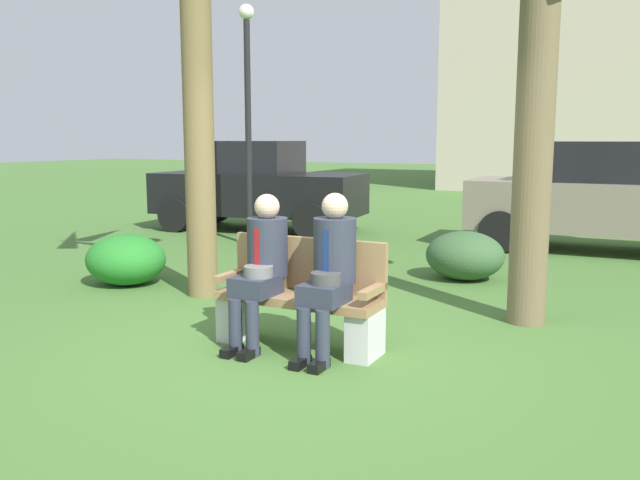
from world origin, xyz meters
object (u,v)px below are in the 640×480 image
object	(u,v)px
park_bench	(301,299)
street_lamp	(248,101)
building_backdrop	(638,31)
seated_man_right	(330,267)
parked_car_far	(599,197)
shrub_near_bench	(465,256)
seated_man_left	(262,262)
parked_car_near	(257,186)
palm_tree_short	(540,2)
shrub_mid_lawn	(126,260)

from	to	relation	value
park_bench	street_lamp	size ratio (longest dim) A/B	0.37
park_bench	building_backdrop	bearing A→B (deg)	85.23
park_bench	seated_man_right	bearing A→B (deg)	-21.16
park_bench	seated_man_right	size ratio (longest dim) A/B	1.08
parked_car_far	street_lamp	size ratio (longest dim) A/B	1.04
street_lamp	shrub_near_bench	bearing A→B (deg)	-16.10
seated_man_left	parked_car_far	distance (m)	6.71
seated_man_right	parked_car_far	xyz separation A→B (m)	(1.51, 6.36, 0.11)
park_bench	parked_car_near	size ratio (longest dim) A/B	0.35
seated_man_left	parked_car_near	distance (m)	7.19
palm_tree_short	building_backdrop	size ratio (longest dim) A/B	0.36
park_bench	seated_man_left	world-z (taller)	seated_man_left
parked_car_far	street_lamp	bearing A→B (deg)	-159.78
palm_tree_short	seated_man_left	bearing A→B (deg)	-137.22
seated_man_right	shrub_mid_lawn	xyz separation A→B (m)	(-3.31, 1.29, -0.42)
palm_tree_short	building_backdrop	xyz separation A→B (m)	(0.20, 19.41, 2.43)
seated_man_left	parked_car_far	world-z (taller)	parked_car_far
palm_tree_short	parked_car_far	world-z (taller)	palm_tree_short
palm_tree_short	parked_car_far	distance (m)	5.10
park_bench	street_lamp	xyz separation A→B (m)	(-3.28, 4.35, 1.91)
parked_car_near	seated_man_right	bearing A→B (deg)	-53.73
palm_tree_short	street_lamp	bearing A→B (deg)	150.20
street_lamp	parked_car_far	bearing A→B (deg)	20.22
parked_car_far	seated_man_right	bearing A→B (deg)	-103.34
palm_tree_short	parked_car_far	xyz separation A→B (m)	(0.28, 4.65, -2.07)
palm_tree_short	shrub_mid_lawn	world-z (taller)	palm_tree_short
park_bench	seated_man_left	size ratio (longest dim) A/B	1.10
parked_car_near	street_lamp	bearing A→B (deg)	-61.86
seated_man_right	seated_man_left	bearing A→B (deg)	-179.70
parked_car_far	street_lamp	world-z (taller)	street_lamp
shrub_near_bench	park_bench	bearing A→B (deg)	-99.44
street_lamp	building_backdrop	world-z (taller)	building_backdrop
seated_man_right	parked_car_near	world-z (taller)	parked_car_near
seated_man_right	parked_car_near	distance (m)	7.53
palm_tree_short	seated_man_right	bearing A→B (deg)	-125.70
seated_man_left	parked_car_near	xyz separation A→B (m)	(-3.83, 6.08, 0.13)
seated_man_right	park_bench	bearing A→B (deg)	158.84
parked_car_far	seated_man_left	bearing A→B (deg)	-108.52
shrub_mid_lawn	shrub_near_bench	bearing A→B (deg)	30.58
park_bench	shrub_mid_lawn	world-z (taller)	park_bench
parked_car_near	street_lamp	size ratio (longest dim) A/B	1.07
park_bench	palm_tree_short	bearing A→B (deg)	45.61
seated_man_right	building_backdrop	distance (m)	21.67
shrub_mid_lawn	street_lamp	distance (m)	3.78
palm_tree_short	shrub_mid_lawn	size ratio (longest dim) A/B	4.58
shrub_near_bench	building_backdrop	size ratio (longest dim) A/B	0.08
seated_man_right	street_lamp	size ratio (longest dim) A/B	0.34
shrub_mid_lawn	park_bench	bearing A→B (deg)	-21.37
seated_man_right	parked_car_near	size ratio (longest dim) A/B	0.32
shrub_near_bench	parked_car_near	world-z (taller)	parked_car_near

